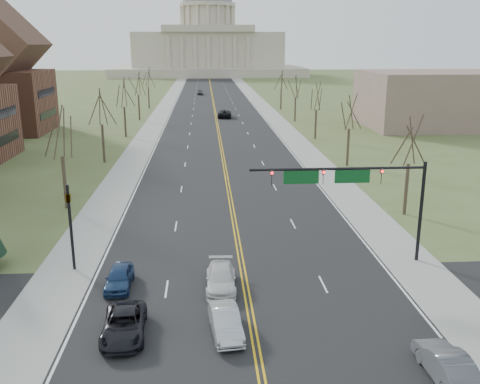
{
  "coord_description": "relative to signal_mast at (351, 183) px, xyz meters",
  "views": [
    {
      "loc": [
        -2.43,
        -21.01,
        14.93
      ],
      "look_at": [
        0.42,
        21.72,
        3.0
      ],
      "focal_mm": 40.0,
      "sensor_mm": 36.0,
      "label": 1
    }
  ],
  "objects": [
    {
      "name": "car_far_nb",
      "position": [
        -5.64,
        77.26,
        -4.93
      ],
      "size": [
        3.07,
        6.07,
        1.64
      ],
      "primitive_type": "imported",
      "rotation": [
        0.0,
        0.0,
        3.08
      ],
      "color": "black",
      "rests_on": "road"
    },
    {
      "name": "signal_left",
      "position": [
        -18.95,
        0.0,
        -2.05
      ],
      "size": [
        0.32,
        0.36,
        6.0
      ],
      "color": "black",
      "rests_on": "ground"
    },
    {
      "name": "capitol",
      "position": [
        -7.45,
        236.41,
        8.44
      ],
      "size": [
        90.0,
        60.0,
        50.0
      ],
      "color": "#B3AC95",
      "rests_on": "ground"
    },
    {
      "name": "tree_r_4",
      "position": [
        8.05,
        90.5,
        0.79
      ],
      "size": [
        3.74,
        3.74,
        8.5
      ],
      "color": "#32261D",
      "rests_on": "ground"
    },
    {
      "name": "ground",
      "position": [
        -7.45,
        -13.5,
        -5.76
      ],
      "size": [
        600.0,
        600.0,
        0.0
      ],
      "primitive_type": "plane",
      "color": "#4C5A2D",
      "rests_on": "ground"
    },
    {
      "name": "car_sb_inner_second",
      "position": [
        -9.01,
        -3.62,
        -5.08
      ],
      "size": [
        1.99,
        4.63,
        1.33
      ],
      "primitive_type": "imported",
      "rotation": [
        0.0,
        0.0,
        -0.03
      ],
      "color": "silver",
      "rests_on": "road"
    },
    {
      "name": "edge_line_left",
      "position": [
        -17.25,
        96.5,
        -5.75
      ],
      "size": [
        0.15,
        380.0,
        0.01
      ],
      "primitive_type": "cube",
      "color": "silver",
      "rests_on": "road"
    },
    {
      "name": "sidewalk_right",
      "position": [
        4.55,
        96.5,
        -5.75
      ],
      "size": [
        4.0,
        380.0,
        0.03
      ],
      "primitive_type": "cube",
      "color": "gray",
      "rests_on": "ground"
    },
    {
      "name": "signal_mast",
      "position": [
        0.0,
        0.0,
        0.0
      ],
      "size": [
        12.12,
        0.44,
        7.2
      ],
      "color": "black",
      "rests_on": "ground"
    },
    {
      "name": "tree_l_2",
      "position": [
        -22.95,
        54.5,
        1.18
      ],
      "size": [
        3.96,
        3.96,
        9.0
      ],
      "color": "#32261D",
      "rests_on": "ground"
    },
    {
      "name": "bldg_right_mass",
      "position": [
        32.55,
        62.5,
        -0.76
      ],
      "size": [
        25.0,
        20.0,
        10.0
      ],
      "primitive_type": "cube",
      "color": "#725F51",
      "rests_on": "ground"
    },
    {
      "name": "car_sb_inner_lead",
      "position": [
        -8.95,
        -9.12,
        -5.07
      ],
      "size": [
        1.91,
        4.28,
        1.36
      ],
      "primitive_type": "imported",
      "rotation": [
        0.0,
        0.0,
        0.11
      ],
      "color": "#A8ABB0",
      "rests_on": "road"
    },
    {
      "name": "tree_r_1",
      "position": [
        8.05,
        30.5,
        0.79
      ],
      "size": [
        3.74,
        3.74,
        8.5
      ],
      "color": "#32261D",
      "rests_on": "ground"
    },
    {
      "name": "tree_r_3",
      "position": [
        8.05,
        70.5,
        0.79
      ],
      "size": [
        3.74,
        3.74,
        8.5
      ],
      "color": "#32261D",
      "rests_on": "ground"
    },
    {
      "name": "tree_l_1",
      "position": [
        -22.95,
        34.5,
        1.18
      ],
      "size": [
        3.96,
        3.96,
        9.0
      ],
      "color": "#32261D",
      "rests_on": "ground"
    },
    {
      "name": "tree_l_4",
      "position": [
        -22.95,
        94.5,
        1.18
      ],
      "size": [
        3.96,
        3.96,
        9.0
      ],
      "color": "#32261D",
      "rests_on": "ground"
    },
    {
      "name": "tree_r_2",
      "position": [
        8.05,
        50.5,
        0.79
      ],
      "size": [
        3.74,
        3.74,
        8.5
      ],
      "color": "#32261D",
      "rests_on": "ground"
    },
    {
      "name": "tree_l_3",
      "position": [
        -22.95,
        74.5,
        1.18
      ],
      "size": [
        3.96,
        3.96,
        9.0
      ],
      "color": "#32261D",
      "rests_on": "ground"
    },
    {
      "name": "car_sb_outer_lead",
      "position": [
        -14.29,
        -8.99,
        -5.09
      ],
      "size": [
        2.42,
        4.86,
        1.32
      ],
      "primitive_type": "imported",
      "rotation": [
        0.0,
        0.0,
        0.05
      ],
      "color": "black",
      "rests_on": "road"
    },
    {
      "name": "center_line",
      "position": [
        -7.45,
        96.5,
        -5.75
      ],
      "size": [
        0.42,
        380.0,
        0.01
      ],
      "primitive_type": "cube",
      "color": "gold",
      "rests_on": "road"
    },
    {
      "name": "car_sb_outer_second",
      "position": [
        -15.43,
        -3.05,
        -5.08
      ],
      "size": [
        1.59,
        3.92,
        1.33
      ],
      "primitive_type": "imported",
      "rotation": [
        0.0,
        0.0,
        -0.0
      ],
      "color": "navy",
      "rests_on": "road"
    },
    {
      "name": "cross_road",
      "position": [
        -7.45,
        -7.5,
        -5.76
      ],
      "size": [
        120.0,
        14.0,
        0.01
      ],
      "primitive_type": "cube",
      "color": "black",
      "rests_on": "ground"
    },
    {
      "name": "sidewalk_left",
      "position": [
        -19.45,
        96.5,
        -5.75
      ],
      "size": [
        4.0,
        380.0,
        0.03
      ],
      "primitive_type": "cube",
      "color": "gray",
      "rests_on": "ground"
    },
    {
      "name": "car_nb_outer_lead",
      "position": [
        1.01,
        -13.72,
        -5.02
      ],
      "size": [
        1.66,
        4.47,
        1.46
      ],
      "primitive_type": "imported",
      "rotation": [
        0.0,
        0.0,
        3.17
      ],
      "color": "#4F5157",
      "rests_on": "road"
    },
    {
      "name": "tree_l_0",
      "position": [
        -22.95,
        14.5,
        1.18
      ],
      "size": [
        3.96,
        3.96,
        9.0
      ],
      "color": "#32261D",
      "rests_on": "ground"
    },
    {
      "name": "car_far_sb",
      "position": [
        -11.1,
        129.1,
        -5.01
      ],
      "size": [
        2.04,
        4.46,
        1.48
      ],
      "primitive_type": "imported",
      "rotation": [
        0.0,
        0.0,
        0.07
      ],
      "color": "#434549",
      "rests_on": "road"
    },
    {
      "name": "edge_line_right",
      "position": [
        2.35,
        96.5,
        -5.75
      ],
      "size": [
        0.15,
        380.0,
        0.01
      ],
      "primitive_type": "cube",
      "color": "silver",
      "rests_on": "road"
    },
    {
      "name": "tree_r_0",
      "position": [
        8.05,
        10.5,
        0.79
      ],
      "size": [
        3.74,
        3.74,
        8.5
      ],
      "color": "#32261D",
      "rests_on": "ground"
    },
    {
      "name": "road",
      "position": [
        -7.45,
        96.5,
        -5.76
      ],
      "size": [
        20.0,
        380.0,
        0.01
      ],
      "primitive_type": "cube",
      "color": "black",
      "rests_on": "ground"
    }
  ]
}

